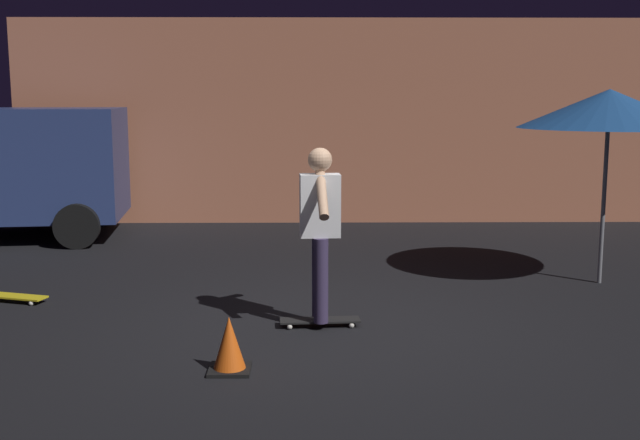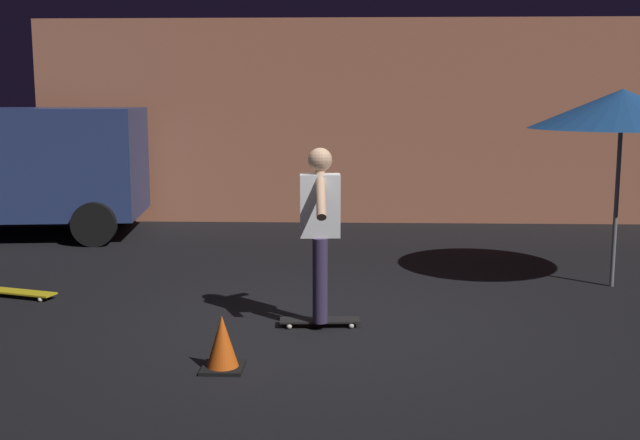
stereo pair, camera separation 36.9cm
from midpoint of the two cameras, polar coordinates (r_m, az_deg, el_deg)
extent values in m
plane|color=black|center=(7.63, 1.22, -7.87)|extent=(28.00, 28.00, 0.00)
cube|color=#B76B4C|center=(15.34, 5.37, 7.34)|extent=(12.34, 3.36, 3.54)
cylinder|color=black|center=(12.04, -15.33, -0.30)|extent=(0.68, 0.29, 0.66)
cylinder|color=black|center=(13.96, -13.75, 1.02)|extent=(0.68, 0.29, 0.66)
cylinder|color=slate|center=(9.73, 21.89, 1.79)|extent=(0.05, 0.05, 2.20)
cone|color=#1E4C8C|center=(9.67, 22.23, 7.53)|extent=(2.10, 2.10, 0.45)
cube|color=black|center=(7.66, 1.39, -7.33)|extent=(0.79, 0.25, 0.02)
sphere|color=silver|center=(7.77, 3.58, -7.37)|extent=(0.05, 0.05, 0.05)
sphere|color=silver|center=(7.61, 3.70, -7.73)|extent=(0.05, 0.05, 0.05)
sphere|color=silver|center=(7.74, -0.88, -7.42)|extent=(0.05, 0.05, 0.05)
sphere|color=silver|center=(7.58, -0.86, -7.79)|extent=(0.05, 0.05, 0.05)
cube|color=gold|center=(9.25, -19.82, -5.00)|extent=(0.80, 0.42, 0.02)
sphere|color=silver|center=(9.14, -18.00, -5.30)|extent=(0.05, 0.05, 0.05)
sphere|color=silver|center=(9.01, -18.66, -5.53)|extent=(0.05, 0.05, 0.05)
sphere|color=silver|center=(9.51, -20.90, -4.90)|extent=(0.05, 0.05, 0.05)
cylinder|color=#382D4C|center=(7.66, 1.36, -4.09)|extent=(0.14, 0.14, 0.82)
cylinder|color=#382D4C|center=(7.44, 1.45, -4.48)|extent=(0.14, 0.14, 0.82)
cube|color=white|center=(7.42, 1.42, 1.06)|extent=(0.39, 0.25, 0.60)
sphere|color=tan|center=(7.37, 1.44, 4.41)|extent=(0.23, 0.23, 0.23)
cylinder|color=tan|center=(7.62, 1.34, 2.41)|extent=(0.13, 0.55, 0.46)
cylinder|color=tan|center=(7.18, 1.53, 2.00)|extent=(0.13, 0.55, 0.46)
cube|color=black|center=(6.54, -5.49, -10.70)|extent=(0.34, 0.34, 0.03)
cone|color=#EA5914|center=(6.47, -5.52, -8.91)|extent=(0.28, 0.28, 0.46)
camera|label=1|loc=(0.18, -88.58, 0.23)|focal=43.82mm
camera|label=2|loc=(0.18, 91.42, -0.23)|focal=43.82mm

